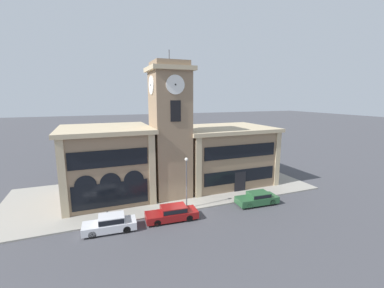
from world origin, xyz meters
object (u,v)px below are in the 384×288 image
at_px(parked_car_mid, 172,213).
at_px(parked_car_near, 110,223).
at_px(street_lamp, 186,175).
at_px(parked_car_far, 257,198).
at_px(bollard, 108,217).

bearing_deg(parked_car_mid, parked_car_near, 3.75).
bearing_deg(parked_car_near, street_lamp, -164.38).
bearing_deg(parked_car_far, parked_car_mid, 3.76).
distance_m(parked_car_near, parked_car_mid, 5.62).
height_order(parked_car_near, bollard, parked_car_near).
height_order(parked_car_mid, bollard, parked_car_mid).
bearing_deg(street_lamp, parked_car_near, -168.14).
xyz_separation_m(parked_car_mid, street_lamp, (2.04, 1.61, 3.01)).
bearing_deg(parked_car_far, street_lamp, -8.21).
distance_m(parked_car_far, bollard, 15.46).
bearing_deg(parked_car_near, bollard, -81.05).
relative_size(parked_car_mid, parked_car_far, 1.08).
bearing_deg(parked_car_near, parked_car_far, -176.24).
height_order(street_lamp, bollard, street_lamp).
xyz_separation_m(parked_car_mid, parked_car_far, (9.64, 0.00, 0.01)).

